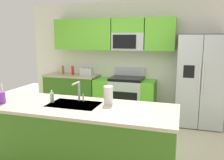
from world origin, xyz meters
TOP-DOWN VIEW (x-y plane):
  - ground_plane at (0.00, 0.00)m, footprint 9.00×9.00m
  - kitchen_wall_unit at (-0.14, 2.08)m, footprint 5.20×0.43m
  - back_counter at (-1.43, 1.80)m, footprint 1.28×0.63m
  - range_oven at (-0.10, 1.80)m, footprint 1.36×0.61m
  - refrigerator at (1.46, 1.73)m, footprint 0.90×0.76m
  - island_counter at (-0.15, -0.53)m, footprint 2.52×0.92m
  - toaster at (-1.02, 1.75)m, footprint 0.28×0.16m
  - pepper_mill at (-1.66, 1.80)m, footprint 0.05×0.05m
  - bottle_red at (-1.38, 1.77)m, footprint 0.06×0.06m
  - sink_faucet at (-0.24, -0.34)m, footprint 0.08×0.21m
  - drink_cup_purple at (-1.19, -0.73)m, footprint 0.08×0.08m
  - soap_dispenser at (-0.58, -0.48)m, footprint 0.06×0.06m
  - paper_towel_roll at (0.19, -0.33)m, footprint 0.12×0.12m

SIDE VIEW (x-z plane):
  - ground_plane at x=0.00m, z-range 0.00..0.00m
  - range_oven at x=-0.10m, z-range -0.11..0.99m
  - back_counter at x=-1.43m, z-range 0.00..0.90m
  - island_counter at x=-0.15m, z-range 0.00..0.90m
  - refrigerator at x=1.46m, z-range 0.00..1.85m
  - soap_dispenser at x=-0.58m, z-range 0.88..1.05m
  - drink_cup_purple at x=-1.19m, z-range 0.84..1.12m
  - toaster at x=-1.02m, z-range 0.90..1.08m
  - pepper_mill at x=-1.66m, z-range 0.90..1.10m
  - bottle_red at x=-1.38m, z-range 0.90..1.11m
  - paper_towel_roll at x=0.19m, z-range 0.90..1.14m
  - sink_faucet at x=-0.24m, z-range 0.93..1.21m
  - kitchen_wall_unit at x=-0.14m, z-range 0.17..2.77m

